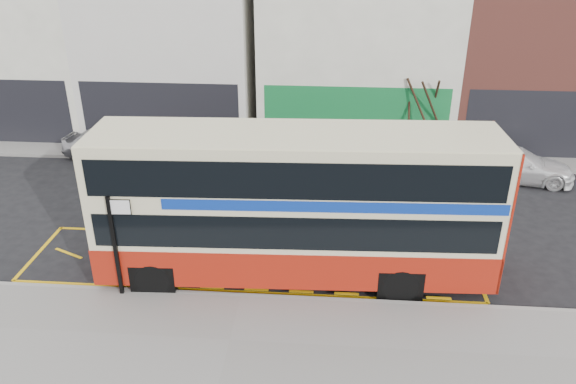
# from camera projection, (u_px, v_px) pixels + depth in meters

# --- Properties ---
(ground) EXTENTS (120.00, 120.00, 0.00)m
(ground) POSITION_uv_depth(u_px,v_px,m) (243.00, 291.00, 16.42)
(ground) COLOR black
(ground) RESTS_ON ground
(pavement) EXTENTS (40.00, 4.00, 0.15)m
(pavement) POSITION_uv_depth(u_px,v_px,m) (230.00, 342.00, 14.32)
(pavement) COLOR gray
(pavement) RESTS_ON ground
(kerb) EXTENTS (40.00, 0.15, 0.15)m
(kerb) POSITION_uv_depth(u_px,v_px,m) (241.00, 297.00, 16.05)
(kerb) COLOR gray
(kerb) RESTS_ON ground
(far_pavement) EXTENTS (50.00, 3.00, 0.15)m
(far_pavement) POSITION_uv_depth(u_px,v_px,m) (279.00, 151.00, 26.26)
(far_pavement) COLOR gray
(far_pavement) RESTS_ON ground
(road_markings) EXTENTS (14.00, 3.40, 0.01)m
(road_markings) POSITION_uv_depth(u_px,v_px,m) (251.00, 261.00, 17.85)
(road_markings) COLOR yellow
(road_markings) RESTS_ON ground
(terrace_far_left) EXTENTS (8.00, 8.01, 10.80)m
(terrace_far_left) POSITION_uv_depth(u_px,v_px,m) (23.00, 28.00, 28.73)
(terrace_far_left) COLOR white
(terrace_far_left) RESTS_ON ground
(terrace_left) EXTENTS (8.00, 8.01, 11.80)m
(terrace_left) POSITION_uv_depth(u_px,v_px,m) (176.00, 20.00, 27.95)
(terrace_left) COLOR silver
(terrace_left) RESTS_ON ground
(terrace_green_shop) EXTENTS (9.00, 8.01, 11.30)m
(terrace_green_shop) POSITION_uv_depth(u_px,v_px,m) (357.00, 28.00, 27.41)
(terrace_green_shop) COLOR white
(terrace_green_shop) RESTS_ON ground
(terrace_right) EXTENTS (9.00, 8.01, 10.30)m
(terrace_right) POSITION_uv_depth(u_px,v_px,m) (544.00, 41.00, 26.99)
(terrace_right) COLOR #97493C
(terrace_right) RESTS_ON ground
(double_decker_bus) EXTENTS (11.53, 3.08, 4.57)m
(double_decker_bus) POSITION_uv_depth(u_px,v_px,m) (297.00, 204.00, 16.16)
(double_decker_bus) COLOR beige
(double_decker_bus) RESTS_ON ground
(bus_stop_post) EXTENTS (0.77, 0.14, 3.08)m
(bus_stop_post) POSITION_uv_depth(u_px,v_px,m) (116.00, 237.00, 15.30)
(bus_stop_post) COLOR black
(bus_stop_post) RESTS_ON pavement
(car_silver) EXTENTS (4.20, 2.08, 1.38)m
(car_silver) POSITION_uv_depth(u_px,v_px,m) (108.00, 144.00, 25.36)
(car_silver) COLOR #AAA9AE
(car_silver) RESTS_ON ground
(car_grey) EXTENTS (4.68, 2.83, 1.46)m
(car_grey) POSITION_uv_depth(u_px,v_px,m) (238.00, 150.00, 24.57)
(car_grey) COLOR #414448
(car_grey) RESTS_ON ground
(car_white) EXTENTS (4.91, 2.65, 1.35)m
(car_white) POSITION_uv_depth(u_px,v_px,m) (515.00, 164.00, 23.26)
(car_white) COLOR white
(car_white) RESTS_ON ground
(street_tree_right) EXTENTS (2.17, 2.17, 4.69)m
(street_tree_right) POSITION_uv_depth(u_px,v_px,m) (423.00, 88.00, 24.53)
(street_tree_right) COLOR #342217
(street_tree_right) RESTS_ON ground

